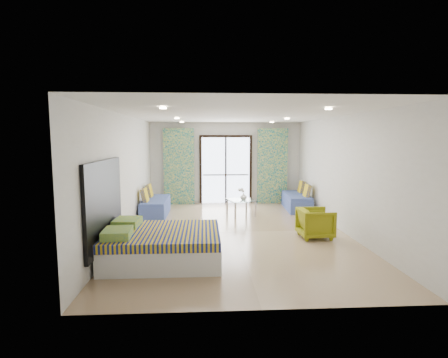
{
  "coord_description": "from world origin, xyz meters",
  "views": [
    {
      "loc": [
        -0.73,
        -7.93,
        2.17
      ],
      "look_at": [
        -0.22,
        0.81,
        1.15
      ],
      "focal_mm": 28.0,
      "sensor_mm": 36.0,
      "label": 1
    }
  ],
  "objects": [
    {
      "name": "downlight_a",
      "position": [
        -1.4,
        -2.0,
        2.67
      ],
      "size": [
        0.12,
        0.12,
        0.02
      ],
      "primitive_type": "cylinder",
      "color": "#FFE0B2",
      "rests_on": "ceiling"
    },
    {
      "name": "downlight_c",
      "position": [
        -1.4,
        1.0,
        2.67
      ],
      "size": [
        0.12,
        0.12,
        0.02
      ],
      "primitive_type": "cylinder",
      "color": "#FFE0B2",
      "rests_on": "ceiling"
    },
    {
      "name": "switch_plate",
      "position": [
        -2.47,
        -0.6,
        1.05
      ],
      "size": [
        0.02,
        0.1,
        0.1
      ],
      "primitive_type": "cube",
      "color": "silver",
      "rests_on": "wall_left"
    },
    {
      "name": "bed",
      "position": [
        -1.48,
        -1.85,
        0.29
      ],
      "size": [
        1.98,
        1.62,
        0.68
      ],
      "color": "silver",
      "rests_on": "floor"
    },
    {
      "name": "balcony_rail",
      "position": [
        0.0,
        3.73,
        0.95
      ],
      "size": [
        1.52,
        0.03,
        0.04
      ],
      "primitive_type": "cube",
      "color": "#595451",
      "rests_on": "balcony_door"
    },
    {
      "name": "wall_back",
      "position": [
        0.0,
        3.75,
        1.35
      ],
      "size": [
        5.0,
        0.01,
        2.7
      ],
      "primitive_type": null,
      "color": "silver",
      "rests_on": "ground"
    },
    {
      "name": "curtain_left",
      "position": [
        -1.55,
        3.57,
        1.25
      ],
      "size": [
        1.0,
        0.1,
        2.5
      ],
      "primitive_type": "cube",
      "color": "beige",
      "rests_on": "floor"
    },
    {
      "name": "downlight_e",
      "position": [
        -1.4,
        3.0,
        2.67
      ],
      "size": [
        0.12,
        0.12,
        0.02
      ],
      "primitive_type": "cylinder",
      "color": "#FFE0B2",
      "rests_on": "ceiling"
    },
    {
      "name": "daybed_right",
      "position": [
        2.12,
        2.49,
        0.26
      ],
      "size": [
        0.76,
        1.73,
        0.83
      ],
      "rotation": [
        0.0,
        0.0,
        -0.06
      ],
      "color": "#3E5193",
      "rests_on": "floor"
    },
    {
      "name": "wall_right",
      "position": [
        2.5,
        0.0,
        1.35
      ],
      "size": [
        0.01,
        7.5,
        2.7
      ],
      "primitive_type": null,
      "color": "silver",
      "rests_on": "ground"
    },
    {
      "name": "curtain_right",
      "position": [
        1.55,
        3.57,
        1.25
      ],
      "size": [
        1.0,
        0.1,
        2.5
      ],
      "primitive_type": "cube",
      "color": "beige",
      "rests_on": "floor"
    },
    {
      "name": "wall_left",
      "position": [
        -2.5,
        0.0,
        1.35
      ],
      "size": [
        0.01,
        7.5,
        2.7
      ],
      "primitive_type": null,
      "color": "silver",
      "rests_on": "ground"
    },
    {
      "name": "downlight_d",
      "position": [
        1.4,
        1.0,
        2.67
      ],
      "size": [
        0.12,
        0.12,
        0.02
      ],
      "primitive_type": "cylinder",
      "color": "#FFE0B2",
      "rests_on": "ceiling"
    },
    {
      "name": "armchair",
      "position": [
        1.71,
        -0.57,
        0.36
      ],
      "size": [
        0.67,
        0.71,
        0.71
      ],
      "primitive_type": "imported",
      "rotation": [
        0.0,
        0.0,
        1.61
      ],
      "color": "olive",
      "rests_on": "floor"
    },
    {
      "name": "daybed_left",
      "position": [
        -2.12,
        1.89,
        0.26
      ],
      "size": [
        0.67,
        1.7,
        0.84
      ],
      "rotation": [
        0.0,
        0.0,
        -0.0
      ],
      "color": "#3E5193",
      "rests_on": "floor"
    },
    {
      "name": "downlight_b",
      "position": [
        1.4,
        -2.0,
        2.67
      ],
      "size": [
        0.12,
        0.12,
        0.02
      ],
      "primitive_type": "cylinder",
      "color": "#FFE0B2",
      "rests_on": "ceiling"
    },
    {
      "name": "ceiling",
      "position": [
        0.0,
        0.0,
        2.7
      ],
      "size": [
        5.0,
        7.5,
        0.01
      ],
      "primitive_type": null,
      "color": "silver",
      "rests_on": "ground"
    },
    {
      "name": "headboard",
      "position": [
        -2.46,
        -1.85,
        1.05
      ],
      "size": [
        0.06,
        2.1,
        1.5
      ],
      "primitive_type": "cube",
      "color": "black",
      "rests_on": "floor"
    },
    {
      "name": "coffee_table",
      "position": [
        0.31,
        1.72,
        0.41
      ],
      "size": [
        0.87,
        0.87,
        0.8
      ],
      "rotation": [
        0.0,
        0.0,
        0.31
      ],
      "color": "silver",
      "rests_on": "floor"
    },
    {
      "name": "wall_front",
      "position": [
        0.0,
        -3.75,
        1.35
      ],
      "size": [
        5.0,
        0.01,
        2.7
      ],
      "primitive_type": null,
      "color": "silver",
      "rests_on": "ground"
    },
    {
      "name": "vase",
      "position": [
        0.37,
        1.66,
        0.55
      ],
      "size": [
        0.22,
        0.23,
        0.19
      ],
      "primitive_type": "imported",
      "rotation": [
        0.0,
        0.0,
        -0.19
      ],
      "color": "white",
      "rests_on": "coffee_table"
    },
    {
      "name": "balcony_door",
      "position": [
        0.0,
        3.72,
        1.26
      ],
      "size": [
        1.76,
        0.08,
        2.28
      ],
      "color": "black",
      "rests_on": "floor"
    },
    {
      "name": "downlight_f",
      "position": [
        1.4,
        3.0,
        2.67
      ],
      "size": [
        0.12,
        0.12,
        0.02
      ],
      "primitive_type": "cylinder",
      "color": "#FFE0B2",
      "rests_on": "ceiling"
    },
    {
      "name": "floor",
      "position": [
        0.0,
        0.0,
        0.0
      ],
      "size": [
        5.0,
        7.5,
        0.01
      ],
      "primitive_type": null,
      "color": "#987A5A",
      "rests_on": "ground"
    }
  ]
}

